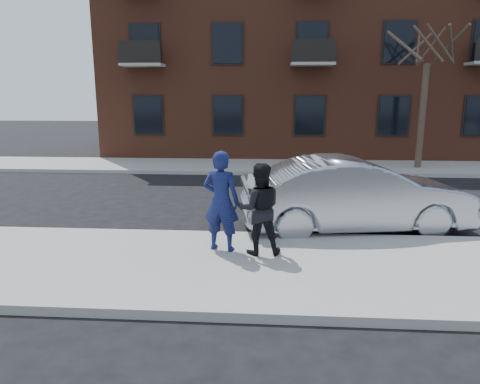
# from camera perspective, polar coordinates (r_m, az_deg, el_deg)

# --- Properties ---
(ground) EXTENTS (100.00, 100.00, 0.00)m
(ground) POSITION_cam_1_polar(r_m,az_deg,el_deg) (8.04, 16.42, -9.93)
(ground) COLOR black
(ground) RESTS_ON ground
(near_sidewalk) EXTENTS (50.00, 3.50, 0.15)m
(near_sidewalk) POSITION_cam_1_polar(r_m,az_deg,el_deg) (7.78, 16.84, -10.10)
(near_sidewalk) COLOR gray
(near_sidewalk) RESTS_ON ground
(near_curb) EXTENTS (50.00, 0.10, 0.15)m
(near_curb) POSITION_cam_1_polar(r_m,az_deg,el_deg) (9.44, 14.46, -5.96)
(near_curb) COLOR #999691
(near_curb) RESTS_ON ground
(far_sidewalk) EXTENTS (50.00, 3.50, 0.15)m
(far_sidewalk) POSITION_cam_1_polar(r_m,az_deg,el_deg) (18.81, 9.21, 3.33)
(far_sidewalk) COLOR gray
(far_sidewalk) RESTS_ON ground
(far_curb) EXTENTS (50.00, 0.10, 0.15)m
(far_curb) POSITION_cam_1_polar(r_m,az_deg,el_deg) (17.05, 9.75, 2.39)
(far_curb) COLOR #999691
(far_curb) RESTS_ON ground
(apartment_building) EXTENTS (24.30, 10.30, 12.30)m
(apartment_building) POSITION_cam_1_polar(r_m,az_deg,el_deg) (25.73, 12.99, 19.17)
(apartment_building) COLOR brown
(apartment_building) RESTS_ON ground
(street_tree) EXTENTS (3.60, 3.60, 6.80)m
(street_tree) POSITION_cam_1_polar(r_m,az_deg,el_deg) (19.46, 23.96, 18.88)
(street_tree) COLOR #3A2A22
(street_tree) RESTS_ON far_sidewalk
(silver_sedan) EXTENTS (5.33, 2.56, 1.68)m
(silver_sedan) POSITION_cam_1_polar(r_m,az_deg,el_deg) (10.02, 15.06, -0.38)
(silver_sedan) COLOR #999BA3
(silver_sedan) RESTS_ON ground
(man_hoodie) EXTENTS (0.78, 0.60, 1.90)m
(man_hoodie) POSITION_cam_1_polar(r_m,az_deg,el_deg) (8.00, -2.53, -1.22)
(man_hoodie) COLOR navy
(man_hoodie) RESTS_ON near_sidewalk
(man_peacoat) EXTENTS (0.89, 0.73, 1.70)m
(man_peacoat) POSITION_cam_1_polar(r_m,az_deg,el_deg) (7.84, 2.58, -2.27)
(man_peacoat) COLOR black
(man_peacoat) RESTS_ON near_sidewalk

